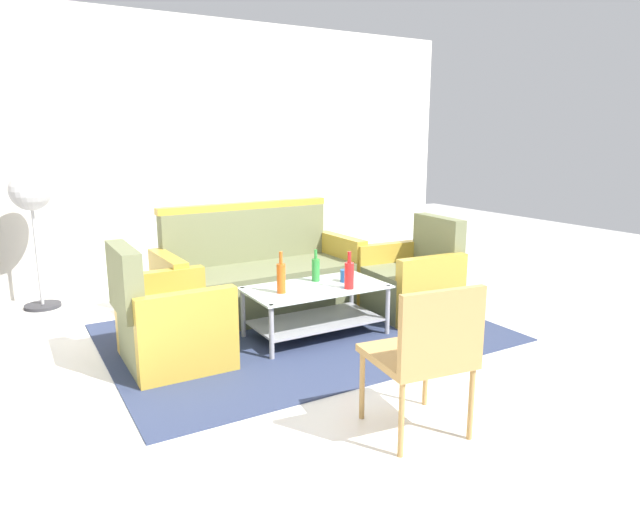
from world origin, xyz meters
The scene contains 13 objects.
ground_plane centered at (0.00, 0.00, 0.00)m, with size 14.00×14.00×0.00m, color silver.
wall_back centered at (0.00, 3.06, 1.40)m, with size 6.52×0.12×2.80m.
rug centered at (0.08, 0.77, 0.01)m, with size 3.00×2.15×0.01m, color #2D3856.
couch centered at (0.01, 1.45, 0.32)m, with size 1.82×0.79×0.96m.
armchair_left centered at (-1.01, 0.71, 0.29)m, with size 0.70×0.76×0.85m.
armchair_right centered at (1.17, 0.74, 0.29)m, with size 0.75×0.80×0.85m.
coffee_table centered at (0.13, 0.65, 0.27)m, with size 1.10×0.60×0.40m.
bottle_red centered at (0.33, 0.47, 0.52)m, with size 0.07×0.07×0.29m.
bottle_green centered at (0.22, 0.80, 0.51)m, with size 0.06×0.06×0.26m.
bottle_orange centered at (-0.18, 0.63, 0.53)m, with size 0.07×0.07×0.32m.
cup centered at (0.41, 0.66, 0.46)m, with size 0.08×0.08×0.10m, color #2659A5.
pedestal_fan centered at (-1.69, 2.60, 1.01)m, with size 0.36×0.36×1.27m.
wicker_chair centered at (-0.13, -0.95, 0.49)m, with size 0.54×0.54×0.84m.
Camera 1 is at (-1.96, -3.00, 1.56)m, focal length 31.27 mm.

